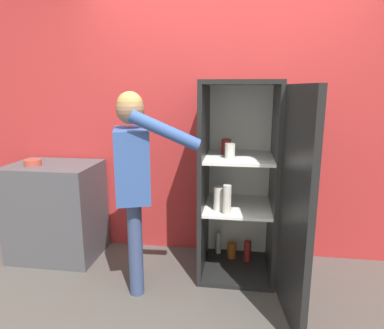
% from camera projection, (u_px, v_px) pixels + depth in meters
% --- Properties ---
extents(ground_plane, '(12.00, 12.00, 0.00)m').
position_uv_depth(ground_plane, '(213.00, 309.00, 2.51)').
color(ground_plane, '#4C4742').
extents(wall_back, '(7.00, 0.06, 2.55)m').
position_uv_depth(wall_back, '(224.00, 123.00, 3.18)').
color(wall_back, '#B72D2D').
rests_on(wall_back, ground_plane).
extents(refrigerator, '(0.76, 1.28, 1.65)m').
position_uv_depth(refrigerator, '(248.00, 185.00, 2.80)').
color(refrigerator, black).
rests_on(refrigerator, ground_plane).
extents(person, '(0.73, 0.56, 1.57)m').
position_uv_depth(person, '(134.00, 170.00, 2.59)').
color(person, '#384770').
rests_on(person, ground_plane).
extents(counter, '(0.79, 0.59, 0.90)m').
position_uv_depth(counter, '(57.00, 210.00, 3.25)').
color(counter, '#4C4C51').
rests_on(counter, ground_plane).
extents(bowl, '(0.15, 0.15, 0.06)m').
position_uv_depth(bowl, '(33.00, 163.00, 3.09)').
color(bowl, '#B24738').
rests_on(bowl, counter).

